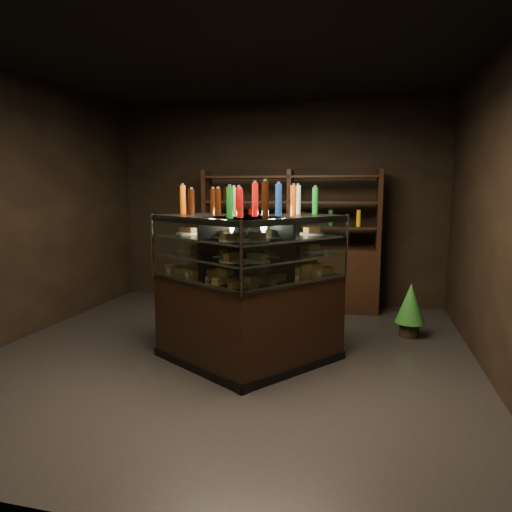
{
  "coord_description": "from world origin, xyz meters",
  "views": [
    {
      "loc": [
        1.38,
        -4.4,
        1.71
      ],
      "look_at": [
        0.4,
        -0.39,
        1.12
      ],
      "focal_mm": 32.0,
      "sensor_mm": 36.0,
      "label": 1
    }
  ],
  "objects": [
    {
      "name": "potted_conifer",
      "position": [
        1.9,
        1.08,
        0.42
      ],
      "size": [
        0.34,
        0.34,
        0.73
      ],
      "rotation": [
        0.0,
        0.0,
        0.08
      ],
      "color": "black",
      "rests_on": "ground"
    },
    {
      "name": "display_case",
      "position": [
        0.27,
        -0.22,
        0.49
      ],
      "size": [
        1.95,
        1.49,
        1.48
      ],
      "rotation": [
        0.0,
        0.0,
        0.19
      ],
      "color": "black",
      "rests_on": "ground"
    },
    {
      "name": "ground",
      "position": [
        0.0,
        0.0,
        0.0
      ],
      "size": [
        5.0,
        5.0,
        0.0
      ],
      "primitive_type": "plane",
      "color": "black",
      "rests_on": "ground"
    },
    {
      "name": "bottles_top",
      "position": [
        0.27,
        -0.22,
        1.61
      ],
      "size": [
        1.38,
        0.95,
        0.3
      ],
      "color": "black",
      "rests_on": "display_case"
    },
    {
      "name": "back_shelving",
      "position": [
        0.29,
        2.05,
        0.6
      ],
      "size": [
        2.54,
        0.57,
        2.0
      ],
      "rotation": [
        0.0,
        0.0,
        0.06
      ],
      "color": "black",
      "rests_on": "ground"
    },
    {
      "name": "room_shell",
      "position": [
        0.0,
        0.0,
        1.94
      ],
      "size": [
        5.02,
        5.02,
        3.01
      ],
      "color": "black",
      "rests_on": "ground"
    },
    {
      "name": "food_display",
      "position": [
        0.27,
        -0.23,
        1.08
      ],
      "size": [
        1.56,
        1.09,
        0.45
      ],
      "color": "#B47740",
      "rests_on": "display_case"
    }
  ]
}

